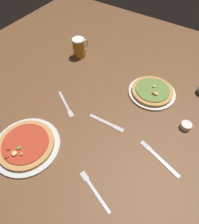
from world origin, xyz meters
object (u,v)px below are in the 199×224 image
Objects in this scene: ramekin_butter at (186,126)px; knife_spare at (159,158)px; pizza_plate_near at (26,145)px; knife_right at (107,123)px; beer_mug_dark at (79,48)px; fork_left at (94,190)px; fork_spare at (66,104)px; pizza_plate_far at (152,91)px.

ramekin_butter is 0.24× the size of knife_spare.
pizza_plate_near is at bearing -139.01° from ramekin_butter.
ramekin_butter is 0.43m from knife_right.
pizza_plate_near is 0.79m from beer_mug_dark.
fork_left is at bearing -66.72° from knife_right.
fork_left is 0.88× the size of knife_spare.
fork_left is 0.53m from fork_spare.
beer_mug_dark is 0.60× the size of knife_spare.
knife_right is (0.26, 0.35, -0.01)m from pizza_plate_near.
pizza_plate_near reaches higher than knife_right.
fork_spare is at bearing 92.10° from pizza_plate_near.
pizza_plate_far is at bearing 92.57° from fork_left.
beer_mug_dark is at bearing 173.88° from pizza_plate_far.
knife_right is 0.89× the size of knife_spare.
knife_spare is (0.18, 0.30, -0.00)m from fork_left.
knife_spare is at bearing -6.65° from knife_right.
fork_left is 0.99× the size of knife_right.
ramekin_butter reaches higher than fork_left.
fork_left is (0.41, 0.01, -0.01)m from pizza_plate_near.
ramekin_butter is 0.59m from fork_left.
pizza_plate_far is (0.38, 0.69, 0.00)m from pizza_plate_near.
ramekin_butter is at bearing 78.87° from knife_spare.
ramekin_butter is (0.26, -0.14, -0.00)m from pizza_plate_far.
pizza_plate_near is 0.79m from pizza_plate_far.
pizza_plate_far is 0.36m from knife_right.
fork_left is (0.63, -0.75, -0.07)m from beer_mug_dark.
pizza_plate_near is 0.41m from fork_left.
pizza_plate_near is 1.60× the size of knife_right.
pizza_plate_far is 1.47× the size of fork_spare.
beer_mug_dark is at bearing 130.23° from fork_left.
knife_right is (-0.15, 0.34, -0.00)m from fork_left.
beer_mug_dark is 0.89m from ramekin_butter.
knife_right and fork_spare have the same top height.
beer_mug_dark reaches higher than fork_spare.
pizza_plate_near is 1.17× the size of pizza_plate_far.
beer_mug_dark is 0.67× the size of knife_right.
pizza_plate_far is 2.05× the size of beer_mug_dark.
pizza_plate_near is 1.43× the size of knife_spare.
fork_left is 1.06× the size of fork_spare.
fork_spare is at bearing 142.74° from fork_left.
beer_mug_dark is (-0.60, 0.06, 0.05)m from pizza_plate_far.
pizza_plate_near reaches higher than fork_left.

